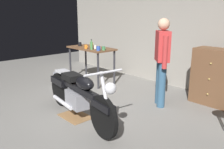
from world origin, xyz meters
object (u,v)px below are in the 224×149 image
at_px(storage_bin, 64,79).
at_px(mug_orange_travel, 86,47).
at_px(mug_black_matte, 80,44).
at_px(mug_white_ceramic, 95,47).
at_px(wooden_dresser, 215,77).
at_px(mug_yellow_tall, 91,44).
at_px(mug_green_speckled, 104,48).
at_px(bottle, 91,46).
at_px(mug_blue_enamel, 98,48).
at_px(motorcycle, 78,94).
at_px(person_standing, 162,59).

relative_size(storage_bin, mug_orange_travel, 4.13).
height_order(mug_black_matte, mug_white_ceramic, mug_black_matte).
xyz_separation_m(wooden_dresser, mug_orange_travel, (-2.78, -1.02, 0.40)).
height_order(mug_yellow_tall, mug_black_matte, mug_yellow_tall).
bearing_deg(mug_green_speckled, storage_bin, -136.77).
distance_m(wooden_dresser, mug_white_ceramic, 2.78).
bearing_deg(mug_white_ceramic, wooden_dresser, 18.57).
distance_m(mug_orange_travel, bottle, 0.21).
bearing_deg(mug_green_speckled, mug_black_matte, 179.65).
bearing_deg(mug_yellow_tall, mug_black_matte, -132.62).
distance_m(storage_bin, mug_yellow_tall, 1.20).
xyz_separation_m(mug_black_matte, bottle, (0.68, -0.14, 0.05)).
height_order(mug_green_speckled, mug_blue_enamel, mug_blue_enamel).
xyz_separation_m(mug_blue_enamel, bottle, (-0.24, -0.01, 0.05)).
bearing_deg(mug_blue_enamel, mug_yellow_tall, 153.64).
bearing_deg(wooden_dresser, bottle, -158.58).
bearing_deg(wooden_dresser, mug_yellow_tall, -168.10).
height_order(mug_orange_travel, bottle, bottle).
height_order(mug_yellow_tall, mug_white_ceramic, mug_yellow_tall).
height_order(mug_black_matte, mug_blue_enamel, same).
bearing_deg(motorcycle, wooden_dresser, 70.45).
bearing_deg(mug_blue_enamel, mug_white_ceramic, 156.21).
bearing_deg(storage_bin, mug_blue_enamel, 39.36).
xyz_separation_m(mug_black_matte, mug_white_ceramic, (0.65, -0.01, -0.01)).
bearing_deg(wooden_dresser, mug_white_ceramic, -161.43).
relative_size(mug_green_speckled, mug_black_matte, 0.88).
bearing_deg(storage_bin, mug_green_speckled, 43.23).
bearing_deg(mug_green_speckled, mug_white_ceramic, -179.37).
relative_size(mug_green_speckled, mug_orange_travel, 1.02).
distance_m(motorcycle, wooden_dresser, 2.66).
relative_size(person_standing, mug_orange_travel, 15.66).
xyz_separation_m(person_standing, mug_blue_enamel, (-1.67, -0.17, 0.03)).
distance_m(mug_white_ceramic, bottle, 0.15).
bearing_deg(mug_green_speckled, person_standing, 1.61).
bearing_deg(mug_white_ceramic, mug_orange_travel, -139.12).
relative_size(person_standing, mug_black_matte, 13.51).
xyz_separation_m(motorcycle, bottle, (-1.36, 1.36, 0.55)).
bearing_deg(mug_orange_travel, person_standing, 5.28).
height_order(storage_bin, mug_green_speckled, mug_green_speckled).
bearing_deg(storage_bin, mug_yellow_tall, 92.32).
xyz_separation_m(mug_yellow_tall, mug_green_speckled, (0.76, -0.23, -0.01)).
bearing_deg(mug_white_ceramic, bottle, -76.03).
bearing_deg(person_standing, mug_black_matte, 44.16).
relative_size(storage_bin, mug_black_matte, 3.56).
bearing_deg(mug_green_speckled, mug_orange_travel, -162.92).
bearing_deg(bottle, person_standing, 5.48).
xyz_separation_m(mug_green_speckled, bottle, (-0.28, -0.14, 0.05)).
bearing_deg(mug_orange_travel, storage_bin, -113.99).
relative_size(wooden_dresser, mug_blue_enamel, 8.92).
bearing_deg(mug_blue_enamel, motorcycle, -50.67).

